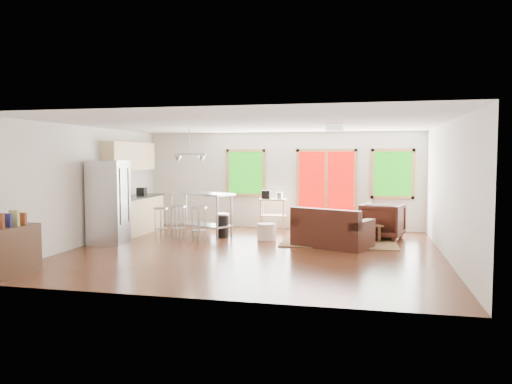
% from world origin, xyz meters
% --- Properties ---
extents(floor, '(7.50, 7.00, 0.02)m').
position_xyz_m(floor, '(0.00, 0.00, -0.01)').
color(floor, '#3A1C0F').
rests_on(floor, ground).
extents(ceiling, '(7.50, 7.00, 0.02)m').
position_xyz_m(ceiling, '(0.00, 0.00, 2.61)').
color(ceiling, silver).
rests_on(ceiling, ground).
extents(back_wall, '(7.50, 0.02, 2.60)m').
position_xyz_m(back_wall, '(0.00, 3.51, 1.30)').
color(back_wall, beige).
rests_on(back_wall, ground).
extents(left_wall, '(0.02, 7.00, 2.60)m').
position_xyz_m(left_wall, '(-3.76, 0.00, 1.30)').
color(left_wall, beige).
rests_on(left_wall, ground).
extents(right_wall, '(0.02, 7.00, 2.60)m').
position_xyz_m(right_wall, '(3.76, 0.00, 1.30)').
color(right_wall, beige).
rests_on(right_wall, ground).
extents(front_wall, '(7.50, 0.02, 2.60)m').
position_xyz_m(front_wall, '(0.00, -3.51, 1.30)').
color(front_wall, beige).
rests_on(front_wall, ground).
extents(window_left, '(1.10, 0.05, 1.30)m').
position_xyz_m(window_left, '(-1.00, 3.46, 1.50)').
color(window_left, '#10580A').
rests_on(window_left, back_wall).
extents(french_doors, '(1.60, 0.05, 2.10)m').
position_xyz_m(french_doors, '(1.20, 3.46, 1.10)').
color(french_doors, '#B60200').
rests_on(french_doors, back_wall).
extents(window_right, '(1.10, 0.05, 1.30)m').
position_xyz_m(window_right, '(2.90, 3.46, 1.50)').
color(window_right, '#10580A').
rests_on(window_right, back_wall).
extents(rug, '(2.58, 2.01, 0.03)m').
position_xyz_m(rug, '(1.66, 1.58, 0.01)').
color(rug, '#415A33').
rests_on(rug, floor).
extents(loveseat, '(1.81, 1.45, 0.85)m').
position_xyz_m(loveseat, '(1.53, 0.88, 0.33)').
color(loveseat, black).
rests_on(loveseat, floor).
extents(coffee_table, '(1.15, 0.94, 0.40)m').
position_xyz_m(coffee_table, '(2.07, 1.68, 0.34)').
color(coffee_table, '#3A2516').
rests_on(coffee_table, floor).
extents(armchair, '(1.11, 1.07, 0.94)m').
position_xyz_m(armchair, '(2.63, 2.20, 0.47)').
color(armchair, black).
rests_on(armchair, floor).
extents(ottoman, '(0.76, 0.76, 0.44)m').
position_xyz_m(ottoman, '(1.36, 2.37, 0.22)').
color(ottoman, black).
rests_on(ottoman, floor).
extents(pouf, '(0.44, 0.44, 0.38)m').
position_xyz_m(pouf, '(-0.01, 1.46, 0.19)').
color(pouf, white).
rests_on(pouf, floor).
extents(vase, '(0.19, 0.20, 0.31)m').
position_xyz_m(vase, '(1.84, 1.90, 0.51)').
color(vase, silver).
rests_on(vase, coffee_table).
extents(book, '(0.20, 0.07, 0.27)m').
position_xyz_m(book, '(2.15, 1.56, 0.54)').
color(book, brown).
rests_on(book, coffee_table).
extents(cabinets, '(0.64, 2.24, 2.30)m').
position_xyz_m(cabinets, '(-3.49, 1.70, 0.93)').
color(cabinets, tan).
rests_on(cabinets, floor).
extents(refrigerator, '(0.81, 0.78, 1.85)m').
position_xyz_m(refrigerator, '(-3.31, 0.17, 0.93)').
color(refrigerator, '#B7BABC').
rests_on(refrigerator, floor).
extents(island, '(1.80, 1.30, 1.06)m').
position_xyz_m(island, '(-1.71, 1.71, 0.73)').
color(island, '#B7BABC').
rests_on(island, floor).
extents(cup, '(0.13, 0.11, 0.12)m').
position_xyz_m(cup, '(-1.55, 1.70, 1.01)').
color(cup, silver).
rests_on(cup, island).
extents(bar_stool_a, '(0.43, 0.43, 0.73)m').
position_xyz_m(bar_stool_a, '(-2.55, 1.25, 0.54)').
color(bar_stool_a, '#B7BABC').
rests_on(bar_stool_a, floor).
extents(bar_stool_b, '(0.40, 0.40, 0.79)m').
position_xyz_m(bar_stool_b, '(-2.10, 1.23, 0.58)').
color(bar_stool_b, '#B7BABC').
rests_on(bar_stool_b, floor).
extents(bar_stool_c, '(0.49, 0.49, 0.80)m').
position_xyz_m(bar_stool_c, '(-1.49, 0.95, 0.60)').
color(bar_stool_c, '#B7BABC').
rests_on(bar_stool_c, floor).
extents(trash_can, '(0.38, 0.38, 0.58)m').
position_xyz_m(trash_can, '(-1.12, 1.57, 0.29)').
color(trash_can, black).
rests_on(trash_can, floor).
extents(kitchen_cart, '(0.72, 0.49, 1.05)m').
position_xyz_m(kitchen_cart, '(-0.17, 2.98, 0.72)').
color(kitchen_cart, tan).
rests_on(kitchen_cart, floor).
extents(bookshelf, '(0.45, 0.94, 1.08)m').
position_xyz_m(bookshelf, '(-3.35, -2.87, 0.42)').
color(bookshelf, '#3A2516').
rests_on(bookshelf, floor).
extents(ceiling_flush, '(0.35, 0.35, 0.12)m').
position_xyz_m(ceiling_flush, '(1.60, 0.60, 2.53)').
color(ceiling_flush, white).
rests_on(ceiling_flush, ceiling).
extents(pendant_light, '(0.80, 0.18, 0.79)m').
position_xyz_m(pendant_light, '(-1.90, 1.50, 1.90)').
color(pendant_light, gray).
rests_on(pendant_light, ceiling).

